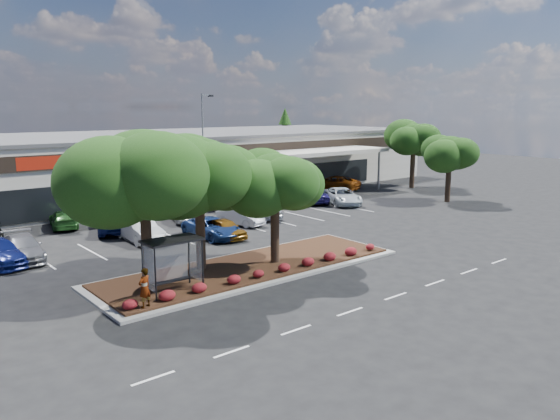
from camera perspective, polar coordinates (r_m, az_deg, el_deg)
ground at (r=29.26m, az=4.84°, el=-7.26°), size 160.00×160.00×0.00m
retail_store at (r=57.52m, az=-19.39°, el=4.27°), size 80.40×25.20×6.25m
landscape_island at (r=30.90m, az=-3.06°, el=-6.01°), size 18.00×6.00×0.26m
lane_markings at (r=37.06m, az=-6.65°, el=-3.42°), size 33.12×20.06×0.01m
shrub_row at (r=29.19m, az=-0.60°, el=-6.21°), size 17.00×0.80×0.50m
bus_shelter at (r=26.64m, az=-11.33°, el=-4.08°), size 2.75×1.55×2.59m
island_tree_west at (r=27.37m, az=-13.93°, el=0.28°), size 7.20×7.20×7.89m
island_tree_mid at (r=29.65m, az=-8.40°, el=0.71°), size 6.60×6.60×7.32m
island_tree_east at (r=30.77m, az=-0.54°, el=0.42°), size 5.80×5.80×6.50m
tree_east_near at (r=54.73m, az=17.24°, el=4.20°), size 5.60×5.60×6.51m
tree_east_far at (r=63.33m, az=13.73°, el=5.70°), size 6.40×6.40×7.62m
conifer_north_east at (r=83.44m, az=0.52°, el=7.62°), size 3.96×3.96×9.00m
person_waiting at (r=25.02m, az=-13.97°, el=-7.89°), size 0.77×0.63×1.80m
light_pole at (r=51.94m, az=-7.91°, el=5.70°), size 1.42×0.70×10.25m
car_1 at (r=36.07m, az=-25.31°, el=-3.61°), size 2.59×5.23×1.46m
car_2 at (r=38.30m, az=-14.49°, el=-1.97°), size 1.89×5.05×1.65m
car_3 at (r=38.40m, az=-7.11°, el=-1.87°), size 2.54×5.12×1.40m
car_4 at (r=38.24m, az=-5.74°, el=-1.94°), size 1.71×3.97×1.33m
car_5 at (r=42.27m, az=-4.19°, el=-0.69°), size 2.34×4.29×1.34m
car_6 at (r=45.10m, az=-1.67°, el=0.29°), size 3.65×5.37×1.70m
car_8 at (r=51.59m, az=6.48°, el=1.44°), size 4.54×6.00×1.51m
car_10 at (r=44.35m, az=-21.68°, el=-0.90°), size 2.84×4.86×1.32m
car_11 at (r=41.79m, az=-16.64°, el=-1.08°), size 4.66×6.30×1.59m
car_12 at (r=44.14m, az=-10.06°, el=-0.19°), size 3.15×4.94×1.57m
car_13 at (r=49.05m, az=-6.25°, el=0.94°), size 2.98×4.62×1.46m
car_15 at (r=51.48m, az=-1.89°, el=1.60°), size 3.29×5.53×1.72m
car_16 at (r=52.04m, az=3.13°, el=1.53°), size 4.19×5.65×1.43m
car_17 at (r=59.94m, az=5.59°, el=2.81°), size 4.40×6.42×1.63m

